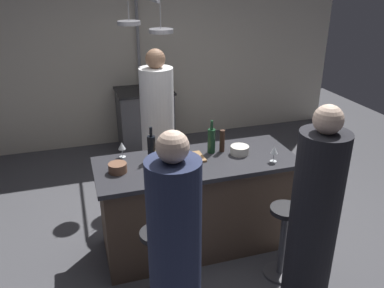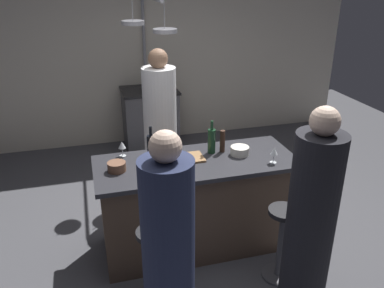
# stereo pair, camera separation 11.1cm
# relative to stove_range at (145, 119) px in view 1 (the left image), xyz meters

# --- Properties ---
(ground_plane) EXTENTS (9.00, 9.00, 0.00)m
(ground_plane) POSITION_rel_stove_range_xyz_m (0.00, -2.45, -0.45)
(ground_plane) COLOR #4C4C51
(back_wall) EXTENTS (6.40, 0.16, 2.60)m
(back_wall) POSITION_rel_stove_range_xyz_m (0.00, 0.40, 0.85)
(back_wall) COLOR beige
(back_wall) RESTS_ON ground_plane
(kitchen_island) EXTENTS (1.80, 0.72, 0.90)m
(kitchen_island) POSITION_rel_stove_range_xyz_m (0.00, -2.45, 0.01)
(kitchen_island) COLOR brown
(kitchen_island) RESTS_ON ground_plane
(stove_range) EXTENTS (0.80, 0.64, 0.89)m
(stove_range) POSITION_rel_stove_range_xyz_m (0.00, 0.00, 0.00)
(stove_range) COLOR #47474C
(stove_range) RESTS_ON ground_plane
(chef) EXTENTS (0.36, 0.36, 1.72)m
(chef) POSITION_rel_stove_range_xyz_m (-0.13, -1.44, 0.35)
(chef) COLOR white
(chef) RESTS_ON ground_plane
(bar_stool_left) EXTENTS (0.28, 0.28, 0.68)m
(bar_stool_left) POSITION_rel_stove_range_xyz_m (-0.51, -3.07, -0.07)
(bar_stool_left) COLOR #4C4C51
(bar_stool_left) RESTS_ON ground_plane
(guest_left) EXTENTS (0.34, 0.34, 1.62)m
(guest_left) POSITION_rel_stove_range_xyz_m (-0.48, -3.46, 0.31)
(guest_left) COLOR #262D4C
(guest_left) RESTS_ON ground_plane
(bar_stool_right) EXTENTS (0.28, 0.28, 0.68)m
(bar_stool_right) POSITION_rel_stove_range_xyz_m (0.56, -3.07, -0.07)
(bar_stool_right) COLOR #4C4C51
(bar_stool_right) RESTS_ON ground_plane
(guest_right) EXTENTS (0.35, 0.35, 1.66)m
(guest_right) POSITION_rel_stove_range_xyz_m (0.57, -3.42, 0.32)
(guest_right) COLOR black
(guest_right) RESTS_ON ground_plane
(overhead_pot_rack) EXTENTS (0.61, 1.40, 2.17)m
(overhead_pot_rack) POSITION_rel_stove_range_xyz_m (-0.06, -0.48, 1.20)
(overhead_pot_rack) COLOR gray
(overhead_pot_rack) RESTS_ON ground_plane
(cutting_board) EXTENTS (0.32, 0.22, 0.02)m
(cutting_board) POSITION_rel_stove_range_xyz_m (-0.08, -2.39, 0.46)
(cutting_board) COLOR #997047
(cutting_board) RESTS_ON kitchen_island
(pepper_mill) EXTENTS (0.05, 0.05, 0.21)m
(pepper_mill) POSITION_rel_stove_range_xyz_m (0.29, -2.32, 0.56)
(pepper_mill) COLOR #382319
(pepper_mill) RESTS_ON kitchen_island
(wine_bottle_green) EXTENTS (0.07, 0.07, 0.31)m
(wine_bottle_green) POSITION_rel_stove_range_xyz_m (0.18, -2.32, 0.57)
(wine_bottle_green) COLOR #193D23
(wine_bottle_green) RESTS_ON kitchen_island
(wine_bottle_white) EXTENTS (0.07, 0.07, 0.30)m
(wine_bottle_white) POSITION_rel_stove_range_xyz_m (-0.37, -2.61, 0.57)
(wine_bottle_white) COLOR gray
(wine_bottle_white) RESTS_ON kitchen_island
(wine_bottle_dark) EXTENTS (0.07, 0.07, 0.31)m
(wine_bottle_dark) POSITION_rel_stove_range_xyz_m (-0.38, -2.31, 0.57)
(wine_bottle_dark) COLOR black
(wine_bottle_dark) RESTS_ON kitchen_island
(wine_glass_near_left_guest) EXTENTS (0.07, 0.07, 0.15)m
(wine_glass_near_left_guest) POSITION_rel_stove_range_xyz_m (-0.62, -2.18, 0.56)
(wine_glass_near_left_guest) COLOR silver
(wine_glass_near_left_guest) RESTS_ON kitchen_island
(wine_glass_near_right_guest) EXTENTS (0.07, 0.07, 0.15)m
(wine_glass_near_right_guest) POSITION_rel_stove_range_xyz_m (0.64, -2.67, 0.56)
(wine_glass_near_right_guest) COLOR silver
(wine_glass_near_right_guest) RESTS_ON kitchen_island
(mixing_bowl_ceramic) EXTENTS (0.17, 0.17, 0.08)m
(mixing_bowl_ceramic) POSITION_rel_stove_range_xyz_m (0.42, -2.43, 0.49)
(mixing_bowl_ceramic) COLOR silver
(mixing_bowl_ceramic) RESTS_ON kitchen_island
(mixing_bowl_wooden) EXTENTS (0.15, 0.15, 0.08)m
(mixing_bowl_wooden) POSITION_rel_stove_range_xyz_m (-0.70, -2.46, 0.49)
(mixing_bowl_wooden) COLOR brown
(mixing_bowl_wooden) RESTS_ON kitchen_island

